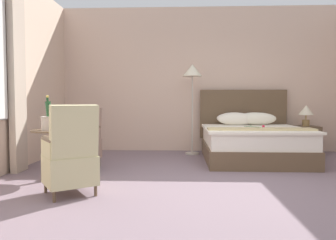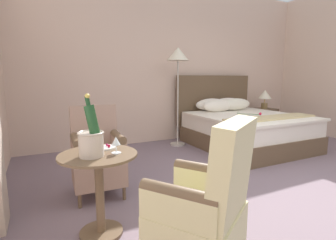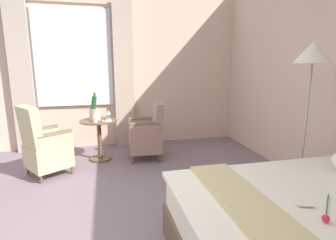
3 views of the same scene
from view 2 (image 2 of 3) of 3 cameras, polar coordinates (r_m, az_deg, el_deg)
ground_plane at (r=3.31m, az=30.17°, el=-14.69°), size 7.85×7.85×0.00m
wall_headboard_side at (r=5.51m, az=1.84°, el=12.08°), size 6.24×0.12×3.11m
bed at (r=5.14m, az=15.96°, el=-1.40°), size 1.82×2.07×1.33m
nightstand at (r=6.46m, az=20.05°, el=-0.19°), size 0.53×0.42×0.58m
bedside_lamp at (r=6.40m, az=20.34°, el=4.97°), size 0.30×0.30×0.43m
floor_lamp_brass at (r=4.92m, az=2.18°, el=12.76°), size 0.40×0.40×1.83m
side_table_round at (r=2.22m, az=-14.71°, el=-13.42°), size 0.61×0.61×0.68m
champagne_bucket at (r=2.04m, az=-16.34°, el=-3.99°), size 0.20×0.20×0.47m
wine_glass_near_bucket at (r=2.10m, az=-11.27°, el=-4.69°), size 0.08×0.08×0.13m
wine_glass_near_edge at (r=2.26m, az=-16.56°, el=-3.35°), size 0.07×0.07×0.16m
snack_plate at (r=2.28m, az=-13.27°, el=-5.79°), size 0.16×0.16×0.04m
armchair_by_window at (r=2.97m, az=-15.16°, el=-7.41°), size 0.55×0.58×0.97m
armchair_facing_bed at (r=1.75m, az=7.77°, el=-19.35°), size 0.74×0.75×1.04m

